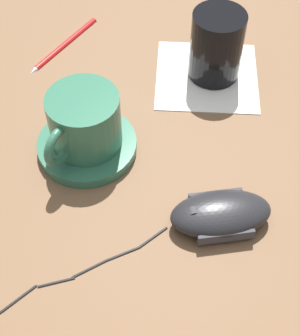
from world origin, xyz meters
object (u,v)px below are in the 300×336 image
at_px(pen, 64,43).
at_px(computer_mouse, 221,214).
at_px(saucer, 87,145).
at_px(coffee_cup, 84,122).
at_px(drinking_glass, 216,46).

bearing_deg(pen, computer_mouse, 53.24).
height_order(saucer, pen, saucer).
bearing_deg(coffee_cup, saucer, 38.84).
bearing_deg(computer_mouse, pen, -126.76).
height_order(saucer, computer_mouse, computer_mouse).
relative_size(saucer, computer_mouse, 0.96).
relative_size(computer_mouse, pen, 0.88).
distance_m(saucer, coffee_cup, 0.04).
height_order(saucer, drinking_glass, drinking_glass).
xyz_separation_m(coffee_cup, computer_mouse, (0.05, 0.18, -0.03)).
bearing_deg(pen, saucer, 33.35).
bearing_deg(coffee_cup, computer_mouse, 74.87).
bearing_deg(drinking_glass, saucer, -30.99).
height_order(saucer, coffee_cup, coffee_cup).
xyz_separation_m(drinking_glass, pen, (0.01, -0.22, -0.05)).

